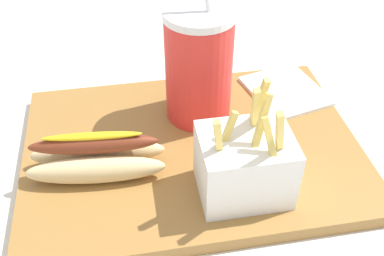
% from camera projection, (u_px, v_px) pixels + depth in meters
% --- Properties ---
extents(ground_plane, '(2.40, 2.40, 0.02)m').
position_uv_depth(ground_plane, '(192.00, 160.00, 0.64)').
color(ground_plane, silver).
extents(food_tray, '(0.45, 0.32, 0.02)m').
position_uv_depth(food_tray, '(192.00, 150.00, 0.62)').
color(food_tray, olive).
rests_on(food_tray, ground_plane).
extents(soda_cup, '(0.09, 0.09, 0.24)m').
position_uv_depth(soda_cup, '(199.00, 65.00, 0.62)').
color(soda_cup, red).
rests_on(soda_cup, food_tray).
extents(fries_basket, '(0.11, 0.09, 0.15)m').
position_uv_depth(fries_basket, '(245.00, 164.00, 0.53)').
color(fries_basket, white).
rests_on(fries_basket, food_tray).
extents(hot_dog_1, '(0.18, 0.08, 0.06)m').
position_uv_depth(hot_dog_1, '(96.00, 157.00, 0.56)').
color(hot_dog_1, '#E5C689').
rests_on(hot_dog_1, food_tray).
extents(ketchup_cup_1, '(0.03, 0.03, 0.02)m').
position_uv_depth(ketchup_cup_1, '(261.00, 134.00, 0.62)').
color(ketchup_cup_1, white).
rests_on(ketchup_cup_1, food_tray).
extents(napkin_stack, '(0.13, 0.14, 0.01)m').
position_uv_depth(napkin_stack, '(286.00, 91.00, 0.71)').
color(napkin_stack, white).
rests_on(napkin_stack, food_tray).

